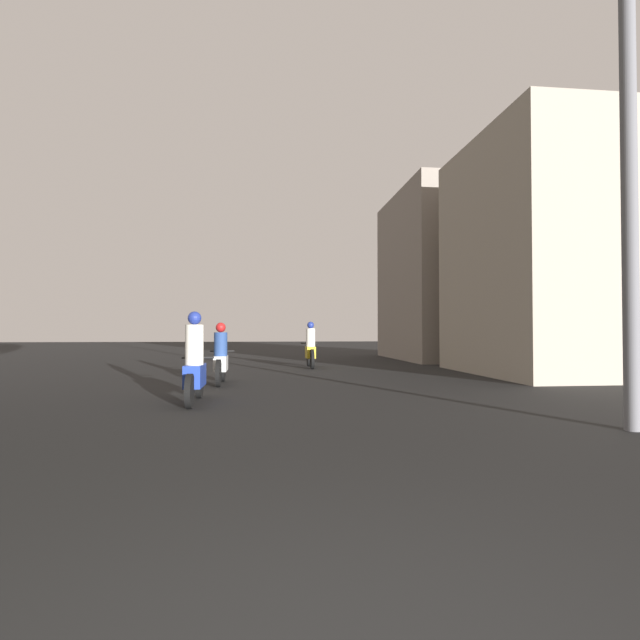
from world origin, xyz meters
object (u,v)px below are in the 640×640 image
Objects in this scene: motorcycle_blue at (195,367)px; utility_pole_near at (628,117)px; building_right_far at (448,277)px; motorcycle_white at (221,359)px; motorcycle_yellow at (310,349)px; building_right_near at (544,257)px.

utility_pole_near is at bearing -24.20° from motorcycle_blue.
building_right_far is 16.79m from utility_pole_near.
motorcycle_white is (0.19, 3.19, -0.04)m from motorcycle_blue.
motorcycle_blue is at bearing -104.17° from motorcycle_yellow.
building_right_near is (9.44, 1.75, 2.93)m from motorcycle_white.
utility_pole_near is (3.11, -11.58, 3.46)m from motorcycle_yellow.
utility_pole_near reaches higher than motorcycle_white.
building_right_far is at bearing 39.41° from motorcycle_yellow.
building_right_near is 0.90× the size of utility_pole_near.
motorcycle_yellow is 8.98m from building_right_far.
motorcycle_yellow is at bearing 105.02° from utility_pole_near.
building_right_near is at bearing 3.15° from motorcycle_white.
motorcycle_blue is 16.71m from building_right_far.
building_right_near is at bearing -22.33° from motorcycle_yellow.
motorcycle_white is 0.25× the size of building_right_far.
building_right_near reaches higher than motorcycle_white.
building_right_far is (9.60, 9.98, 3.22)m from motorcycle_white.
utility_pole_near reaches higher than building_right_near.
motorcycle_yellow is 0.27× the size of building_right_far.
motorcycle_blue is 0.25× the size of building_right_far.
building_right_far is at bearing 57.18° from motorcycle_blue.
motorcycle_white is 14.21m from building_right_far.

